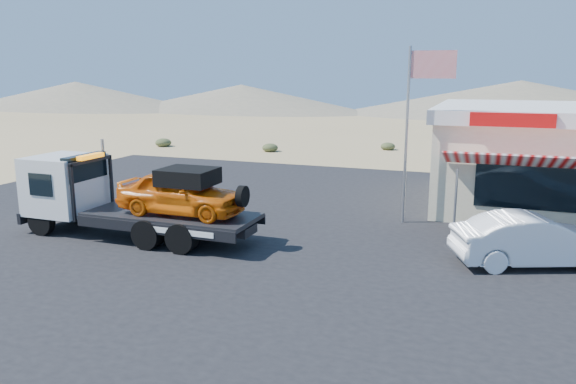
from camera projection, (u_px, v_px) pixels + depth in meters
name	position (u px, v px, depth m)	size (l,w,h in m)	color
ground	(225.00, 245.00, 17.15)	(120.00, 120.00, 0.00)	#9B8558
asphalt_lot	(316.00, 226.00, 19.22)	(32.00, 24.00, 0.02)	black
tow_truck	(132.00, 195.00, 17.71)	(7.71, 2.29, 2.58)	black
white_sedan	(534.00, 240.00, 15.18)	(1.49, 4.28, 1.41)	silver
jerky_store	(576.00, 157.00, 21.40)	(10.40, 9.97, 3.90)	beige
flagpole	(414.00, 115.00, 18.81)	(1.55, 0.10, 6.00)	#99999E
desert_scrub	(31.00, 169.00, 28.75)	(26.13, 32.16, 0.72)	#363E21
distant_hills	(352.00, 99.00, 70.63)	(126.00, 48.00, 4.20)	#726B59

